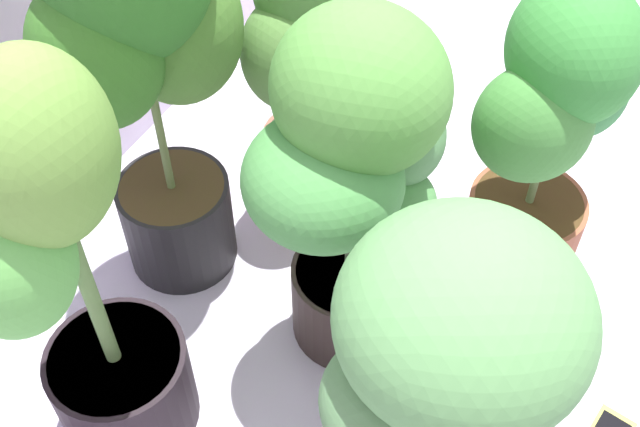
% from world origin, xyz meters
% --- Properties ---
extents(ground_plane, '(8.00, 8.00, 0.00)m').
position_xyz_m(ground_plane, '(0.00, 0.00, 0.00)').
color(ground_plane, silver).
rests_on(ground_plane, ground).
extents(potted_plant_back_left, '(0.34, 0.28, 0.85)m').
position_xyz_m(potted_plant_back_left, '(-0.37, 0.41, 0.44)').
color(potted_plant_back_left, black).
rests_on(potted_plant_back_left, ground).
extents(potted_plant_back_right, '(0.37, 0.33, 0.71)m').
position_xyz_m(potted_plant_back_right, '(0.31, 0.37, 0.38)').
color(potted_plant_back_right, '#90543E').
rests_on(potted_plant_back_right, ground).
extents(potted_plant_front_left, '(0.45, 0.45, 0.71)m').
position_xyz_m(potted_plant_front_left, '(-0.26, -0.15, 0.43)').
color(potted_plant_front_left, black).
rests_on(potted_plant_front_left, ground).
extents(potted_plant_center, '(0.48, 0.36, 0.76)m').
position_xyz_m(potted_plant_center, '(0.01, 0.13, 0.46)').
color(potted_plant_center, '#322722').
rests_on(potted_plant_center, ground).
extents(potted_plant_front_right, '(0.40, 0.33, 0.71)m').
position_xyz_m(potted_plant_front_right, '(0.33, -0.12, 0.40)').
color(potted_plant_front_right, brown).
rests_on(potted_plant_front_right, ground).
extents(potted_plant_back_center, '(0.45, 0.41, 0.96)m').
position_xyz_m(potted_plant_back_center, '(0.02, 0.54, 0.58)').
color(potted_plant_back_center, black).
rests_on(potted_plant_back_center, ground).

